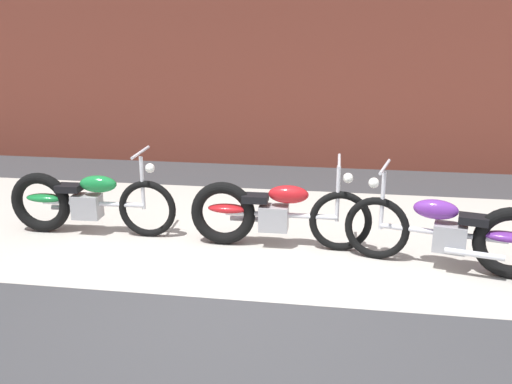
{
  "coord_description": "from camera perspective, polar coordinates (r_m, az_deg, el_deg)",
  "views": [
    {
      "loc": [
        0.88,
        -4.44,
        2.41
      ],
      "look_at": [
        0.07,
        0.92,
        0.75
      ],
      "focal_mm": 39.01,
      "sensor_mm": 36.0,
      "label": 1
    }
  ],
  "objects": [
    {
      "name": "ground_plane",
      "position": [
        5.13,
        -2.31,
        -11.01
      ],
      "size": [
        80.0,
        80.0,
        0.0
      ],
      "primitive_type": "plane",
      "color": "#38383A"
    },
    {
      "name": "sidewalk_slab",
      "position": [
        6.7,
        0.52,
        -4.03
      ],
      "size": [
        36.0,
        3.5,
        0.01
      ],
      "primitive_type": "cube",
      "color": "#B2ADA3",
      "rests_on": "ground"
    },
    {
      "name": "brick_building_wall",
      "position": [
        9.69,
        3.61,
        17.83
      ],
      "size": [
        36.0,
        0.5,
        5.1
      ],
      "primitive_type": "cube",
      "color": "brown",
      "rests_on": "ground"
    },
    {
      "name": "motorcycle_green",
      "position": [
        6.83,
        -17.56,
        -0.93
      ],
      "size": [
        2.01,
        0.58,
        1.03
      ],
      "rotation": [
        0.0,
        0.0,
        0.03
      ],
      "color": "black",
      "rests_on": "ground"
    },
    {
      "name": "motorcycle_red",
      "position": [
        6.14,
        1.11,
        -2.13
      ],
      "size": [
        2.01,
        0.58,
        1.03
      ],
      "rotation": [
        0.0,
        0.0,
        0.01
      ],
      "color": "black",
      "rests_on": "ground"
    },
    {
      "name": "motorcycle_purple",
      "position": [
        5.9,
        20.06,
        -4.01
      ],
      "size": [
        1.98,
        0.73,
        1.03
      ],
      "rotation": [
        0.0,
        0.0,
        2.92
      ],
      "color": "black",
      "rests_on": "ground"
    }
  ]
}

